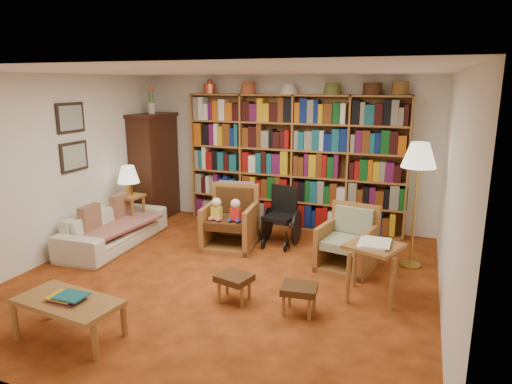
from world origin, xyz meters
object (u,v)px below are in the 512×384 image
at_px(footstool_a, 234,280).
at_px(coffee_table, 68,304).
at_px(armchair_leather, 232,221).
at_px(side_table_papers, 373,253).
at_px(footstool_b, 299,291).
at_px(side_table_lamp, 130,206).
at_px(floor_lamp, 419,160).
at_px(sofa, 114,227).
at_px(armchair_sage, 348,244).
at_px(wheelchair, 282,218).

xyz_separation_m(footstool_a, coffee_table, (-1.17, -1.24, 0.09)).
bearing_deg(armchair_leather, coffee_table, -98.73).
bearing_deg(side_table_papers, footstool_a, -156.79).
distance_m(side_table_papers, footstool_b, 0.96).
bearing_deg(side_table_lamp, side_table_papers, -14.31).
relative_size(floor_lamp, coffee_table, 1.55).
distance_m(sofa, footstool_b, 3.32).
bearing_deg(coffee_table, armchair_leather, 81.27).
bearing_deg(footstool_a, floor_lamp, 43.80).
bearing_deg(side_table_papers, side_table_lamp, 165.69).
relative_size(side_table_lamp, coffee_table, 0.59).
bearing_deg(armchair_leather, floor_lamp, 1.82).
height_order(armchair_sage, coffee_table, armchair_sage).
xyz_separation_m(floor_lamp, footstool_b, (-1.06, -1.75, -1.17)).
relative_size(side_table_lamp, armchair_leather, 0.69).
height_order(armchair_sage, floor_lamp, floor_lamp).
height_order(armchair_leather, armchair_sage, armchair_leather).
xyz_separation_m(armchair_leather, side_table_papers, (2.15, -1.04, 0.16)).
relative_size(wheelchair, footstool_b, 2.16).
bearing_deg(coffee_table, floor_lamp, 44.95).
bearing_deg(wheelchair, side_table_papers, -43.20).
xyz_separation_m(side_table_lamp, wheelchair, (2.42, 0.41, -0.05)).
height_order(sofa, footstool_b, sofa).
bearing_deg(armchair_leather, side_table_lamp, -178.58).
distance_m(footstool_a, footstool_b, 0.75).
distance_m(side_table_lamp, side_table_papers, 4.04).
distance_m(floor_lamp, side_table_papers, 1.49).
relative_size(wheelchair, floor_lamp, 0.53).
xyz_separation_m(side_table_lamp, floor_lamp, (4.30, 0.12, 0.98)).
relative_size(side_table_lamp, armchair_sage, 0.77).
height_order(armchair_sage, wheelchair, wheelchair).
relative_size(armchair_sage, footstool_a, 1.91).
bearing_deg(footstool_a, armchair_leather, 113.73).
xyz_separation_m(footstool_b, coffee_table, (-1.92, -1.22, 0.09)).
xyz_separation_m(side_table_lamp, side_table_papers, (3.92, -1.00, 0.08)).
bearing_deg(side_table_papers, wheelchair, 136.80).
bearing_deg(footstool_a, coffee_table, -133.37).
distance_m(armchair_leather, coffee_table, 2.93).
bearing_deg(floor_lamp, footstool_a, -136.20).
relative_size(side_table_lamp, side_table_papers, 0.91).
distance_m(wheelchair, footstool_b, 2.20).
distance_m(floor_lamp, footstool_b, 2.36).
xyz_separation_m(armchair_leather, armchair_sage, (1.74, -0.22, -0.06)).
bearing_deg(coffee_table, side_table_papers, 35.49).
height_order(footstool_a, coffee_table, coffee_table).
xyz_separation_m(armchair_leather, floor_lamp, (2.53, 0.08, 1.05)).
bearing_deg(coffee_table, wheelchair, 71.42).
xyz_separation_m(sofa, coffee_table, (1.22, -2.29, 0.07)).
distance_m(footstool_a, coffee_table, 1.71).
height_order(sofa, side_table_papers, side_table_papers).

